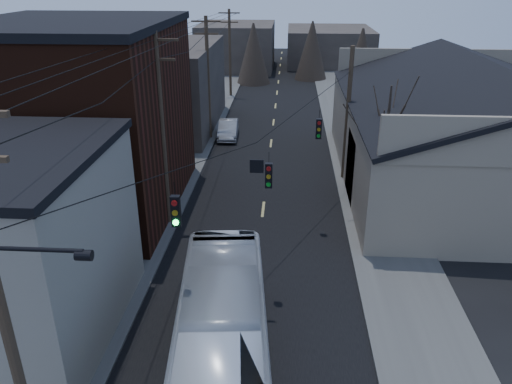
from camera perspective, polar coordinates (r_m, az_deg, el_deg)
road_surface at (r=37.86m, az=1.61°, el=4.63°), size 9.00×110.00×0.02m
sidewalk_left at (r=38.61m, az=-8.10°, el=4.87°), size 4.00×110.00×0.12m
sidewalk_right at (r=38.18m, az=11.44°, el=4.40°), size 4.00×110.00×0.12m
building_brick at (r=29.06m, az=-19.40°, el=7.58°), size 10.00×12.00×10.00m
building_left_far at (r=44.01m, az=-10.73°, el=11.71°), size 9.00×14.00×7.00m
warehouse at (r=34.31m, az=23.66°, el=5.26°), size 16.16×20.60×7.73m
building_far_left at (r=71.72m, az=-2.20°, el=16.30°), size 10.00×12.00×6.00m
building_far_right at (r=76.58m, az=8.33°, el=16.19°), size 12.00×14.00×5.00m
bare_tree at (r=27.71m, az=14.45°, el=4.38°), size 0.40×0.40×7.20m
utility_lines at (r=31.11m, az=-4.54°, el=9.79°), size 11.24×45.28×10.50m
bus at (r=16.13m, az=-3.96°, el=-18.44°), size 3.98×12.16×3.33m
parked_car at (r=41.05m, az=-3.21°, el=7.18°), size 1.71×4.36×1.41m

